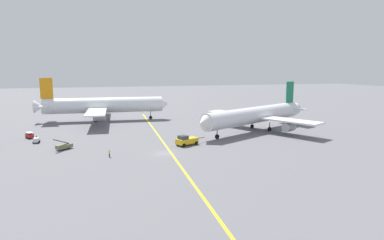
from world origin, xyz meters
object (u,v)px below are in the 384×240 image
airliner_at_gate_left (103,105)px  gse_baggage_cart_trailing (30,135)px  gse_gpu_cart_small (36,140)px  airliner_being_pushed (256,115)px  pushback_tug (186,140)px  ground_crew_marshaller_foreground (109,153)px  gse_belt_loader_portside (64,146)px

airliner_at_gate_left → gse_baggage_cart_trailing: airliner_at_gate_left is taller
gse_gpu_cart_small → gse_baggage_cart_trailing: bearing=111.2°
airliner_being_pushed → airliner_at_gate_left: bearing=142.4°
pushback_tug → ground_crew_marshaller_foreground: bearing=-161.5°
ground_crew_marshaller_foreground → gse_gpu_cart_small: bearing=131.5°
gse_belt_loader_portside → ground_crew_marshaller_foreground: 14.93m
gse_gpu_cart_small → gse_belt_loader_portside: size_ratio=0.49×
gse_gpu_cart_small → gse_belt_loader_portside: 12.35m
gse_baggage_cart_trailing → ground_crew_marshaller_foreground: gse_baggage_cart_trailing is taller
airliner_being_pushed → gse_belt_loader_portside: bearing=-170.6°
airliner_at_gate_left → ground_crew_marshaller_foreground: bearing=-90.4°
airliner_being_pushed → gse_gpu_cart_small: size_ratio=21.75×
pushback_tug → gse_baggage_cart_trailing: (-40.72, 21.08, -0.40)m
airliner_at_gate_left → pushback_tug: airliner_at_gate_left is taller
airliner_at_gate_left → gse_gpu_cart_small: airliner_at_gate_left is taller
airliner_being_pushed → pushback_tug: 30.16m
airliner_at_gate_left → gse_belt_loader_portside: size_ratio=11.34×
airliner_at_gate_left → gse_baggage_cart_trailing: (-21.33, -27.89, -4.98)m
airliner_at_gate_left → airliner_being_pushed: 58.21m
gse_belt_loader_portside → ground_crew_marshaller_foreground: size_ratio=2.59×
airliner_at_gate_left → gse_gpu_cart_small: 40.09m
airliner_at_gate_left → gse_baggage_cart_trailing: size_ratio=15.71×
airliner_being_pushed → ground_crew_marshaller_foreground: bearing=-156.6°
gse_belt_loader_portside → gse_gpu_cart_small: bearing=128.5°
gse_gpu_cart_small → gse_baggage_cart_trailing: size_ratio=0.68×
airliner_being_pushed → pushback_tug: bearing=-153.3°
gse_baggage_cart_trailing → ground_crew_marshaller_foreground: 34.73m
pushback_tug → gse_belt_loader_portside: bearing=172.3°
pushback_tug → gse_baggage_cart_trailing: size_ratio=2.79×
gse_baggage_cart_trailing → gse_belt_loader_portside: bearing=-58.2°
gse_baggage_cart_trailing → gse_belt_loader_portside: gse_belt_loader_portside is taller
gse_gpu_cart_small → ground_crew_marshaller_foreground: size_ratio=1.27×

